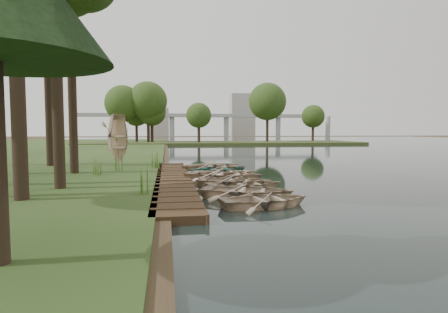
{
  "coord_description": "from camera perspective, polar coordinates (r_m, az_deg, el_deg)",
  "views": [
    {
      "loc": [
        -1.89,
        -17.62,
        2.53
      ],
      "look_at": [
        0.87,
        0.37,
        1.25
      ],
      "focal_mm": 30.0,
      "sensor_mm": 36.0,
      "label": 1
    }
  ],
  "objects": [
    {
      "name": "ground",
      "position": [
        17.9,
        -2.57,
        -4.12
      ],
      "size": [
        300.0,
        300.0,
        0.0
      ],
      "primitive_type": "plane",
      "color": "#3D2F1D"
    },
    {
      "name": "boardwalk",
      "position": [
        17.78,
        -7.71,
        -3.72
      ],
      "size": [
        1.6,
        16.0,
        0.3
      ],
      "primitive_type": "cube",
      "color": "#382615",
      "rests_on": "ground"
    },
    {
      "name": "peninsula",
      "position": [
        68.37,
        -0.38,
        2.07
      ],
      "size": [
        50.0,
        14.0,
        0.45
      ],
      "primitive_type": "cube",
      "color": "#3B461F",
      "rests_on": "ground"
    },
    {
      "name": "far_trees",
      "position": [
        68.04,
        -3.19,
        7.28
      ],
      "size": [
        45.6,
        5.6,
        8.8
      ],
      "color": "black",
      "rests_on": "peninsula"
    },
    {
      "name": "bridge",
      "position": [
        138.42,
        -2.83,
        5.88
      ],
      "size": [
        95.9,
        4.0,
        8.6
      ],
      "color": "#A5A5A0",
      "rests_on": "ground"
    },
    {
      "name": "building_a",
      "position": [
        160.94,
        2.75,
        6.3
      ],
      "size": [
        10.0,
        8.0,
        18.0
      ],
      "primitive_type": "cube",
      "color": "#A5A5A0",
      "rests_on": "ground"
    },
    {
      "name": "building_b",
      "position": [
        162.68,
        -9.84,
        5.17
      ],
      "size": [
        8.0,
        8.0,
        12.0
      ],
      "primitive_type": "cube",
      "color": "#A5A5A0",
      "rests_on": "ground"
    },
    {
      "name": "rowboat_0",
      "position": [
        12.23,
        6.33,
        -6.23
      ],
      "size": [
        3.25,
        2.52,
        0.62
      ],
      "primitive_type": "imported",
      "rotation": [
        0.0,
        0.0,
        1.71
      ],
      "color": "beige",
      "rests_on": "water"
    },
    {
      "name": "rowboat_1",
      "position": [
        13.66,
        3.49,
        -4.96
      ],
      "size": [
        4.02,
        3.48,
        0.7
      ],
      "primitive_type": "imported",
      "rotation": [
        0.0,
        0.0,
        1.2
      ],
      "color": "beige",
      "rests_on": "water"
    },
    {
      "name": "rowboat_2",
      "position": [
        15.38,
        3.25,
        -4.02
      ],
      "size": [
        3.47,
        2.68,
        0.66
      ],
      "primitive_type": "imported",
      "rotation": [
        0.0,
        0.0,
        1.7
      ],
      "color": "beige",
      "rests_on": "water"
    },
    {
      "name": "rowboat_3",
      "position": [
        16.34,
        1.58,
        -3.52
      ],
      "size": [
        3.77,
        3.13,
        0.67
      ],
      "primitive_type": "imported",
      "rotation": [
        0.0,
        0.0,
        1.29
      ],
      "color": "beige",
      "rests_on": "water"
    },
    {
      "name": "rowboat_4",
      "position": [
        18.12,
        -0.03,
        -2.61
      ],
      "size": [
        4.53,
        3.96,
        0.78
      ],
      "primitive_type": "imported",
      "rotation": [
        0.0,
        0.0,
        1.17
      ],
      "color": "beige",
      "rests_on": "water"
    },
    {
      "name": "rowboat_5",
      "position": [
        19.43,
        -0.19,
        -2.29
      ],
      "size": [
        3.4,
        2.45,
        0.7
      ],
      "primitive_type": "imported",
      "rotation": [
        0.0,
        0.0,
        1.58
      ],
      "color": "beige",
      "rests_on": "water"
    },
    {
      "name": "rowboat_6",
      "position": [
        20.8,
        -0.54,
        -1.86
      ],
      "size": [
        4.11,
        3.61,
        0.71
      ],
      "primitive_type": "imported",
      "rotation": [
        0.0,
        0.0,
        1.99
      ],
      "color": "#2E826C",
      "rests_on": "water"
    },
    {
      "name": "rowboat_7",
      "position": [
        22.18,
        -1.56,
        -1.42
      ],
      "size": [
        4.27,
        3.57,
        0.76
      ],
      "primitive_type": "imported",
      "rotation": [
        0.0,
        0.0,
        1.28
      ],
      "color": "beige",
      "rests_on": "water"
    },
    {
      "name": "rowboat_8",
      "position": [
        23.51,
        -1.63,
        -1.21
      ],
      "size": [
        3.67,
        2.93,
        0.68
      ],
      "primitive_type": "imported",
      "rotation": [
        0.0,
        0.0,
        1.76
      ],
      "color": "beige",
      "rests_on": "water"
    },
    {
      "name": "stored_rowboat",
      "position": [
        24.83,
        -15.76,
        -0.51
      ],
      "size": [
        4.01,
        3.86,
        0.68
      ],
      "primitive_type": "imported",
      "rotation": [
        3.14,
        0.0,
        0.9
      ],
      "color": "beige",
      "rests_on": "bank"
    },
    {
      "name": "reeds_0",
      "position": [
        13.57,
        -11.66,
        -3.53
      ],
      "size": [
        0.6,
        0.6,
        0.94
      ],
      "primitive_type": "cone",
      "color": "#3F661E",
      "rests_on": "bank"
    },
    {
      "name": "reeds_1",
      "position": [
        19.63,
        -18.6,
        -1.36
      ],
      "size": [
        0.6,
        0.6,
        0.93
      ],
      "primitive_type": "cone",
      "color": "#3F661E",
      "rests_on": "bank"
    },
    {
      "name": "reeds_2",
      "position": [
        21.64,
        -15.86,
        -0.6
      ],
      "size": [
        0.6,
        0.6,
        1.09
      ],
      "primitive_type": "cone",
      "color": "#3F661E",
      "rests_on": "bank"
    },
    {
      "name": "reeds_3",
      "position": [
        22.5,
        -10.49,
        -0.53
      ],
      "size": [
        0.6,
        0.6,
        0.95
      ],
      "primitive_type": "cone",
      "color": "#3F661E",
      "rests_on": "bank"
    }
  ]
}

